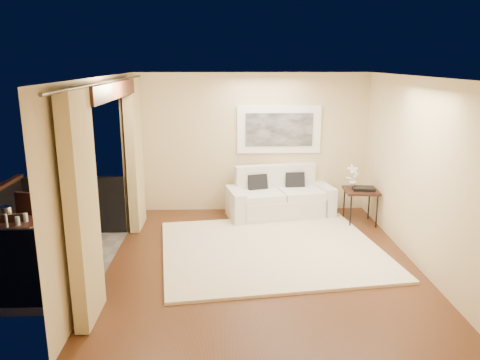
{
  "coord_description": "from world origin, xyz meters",
  "views": [
    {
      "loc": [
        -0.53,
        -6.5,
        2.92
      ],
      "look_at": [
        -0.3,
        0.78,
        1.05
      ],
      "focal_mm": 35.0,
      "sensor_mm": 36.0,
      "label": 1
    }
  ],
  "objects_px": {
    "sofa": "(279,199)",
    "balcony_chair_near": "(14,243)",
    "balcony_chair_far": "(37,220)",
    "orchid": "(353,176)",
    "bistro_table": "(14,229)",
    "ice_bucket": "(6,213)",
    "side_table": "(361,193)"
  },
  "relations": [
    {
      "from": "bistro_table",
      "to": "ice_bucket",
      "type": "distance_m",
      "value": 0.25
    },
    {
      "from": "bistro_table",
      "to": "balcony_chair_far",
      "type": "distance_m",
      "value": 0.55
    },
    {
      "from": "sofa",
      "to": "balcony_chair_near",
      "type": "bearing_deg",
      "value": -158.49
    },
    {
      "from": "balcony_chair_near",
      "to": "ice_bucket",
      "type": "height_order",
      "value": "ice_bucket"
    },
    {
      "from": "balcony_chair_near",
      "to": "ice_bucket",
      "type": "distance_m",
      "value": 0.42
    },
    {
      "from": "bistro_table",
      "to": "balcony_chair_far",
      "type": "height_order",
      "value": "balcony_chair_far"
    },
    {
      "from": "side_table",
      "to": "orchid",
      "type": "bearing_deg",
      "value": 135.66
    },
    {
      "from": "side_table",
      "to": "balcony_chair_far",
      "type": "relative_size",
      "value": 0.6
    },
    {
      "from": "sofa",
      "to": "ice_bucket",
      "type": "relative_size",
      "value": 10.5
    },
    {
      "from": "orchid",
      "to": "balcony_chair_near",
      "type": "bearing_deg",
      "value": -157.3
    },
    {
      "from": "ice_bucket",
      "to": "orchid",
      "type": "bearing_deg",
      "value": 20.68
    },
    {
      "from": "side_table",
      "to": "balcony_chair_far",
      "type": "xyz_separation_m",
      "value": [
        -5.26,
        -1.46,
        0.04
      ]
    },
    {
      "from": "side_table",
      "to": "orchid",
      "type": "relative_size",
      "value": 1.48
    },
    {
      "from": "sofa",
      "to": "ice_bucket",
      "type": "distance_m",
      "value": 4.73
    },
    {
      "from": "sofa",
      "to": "balcony_chair_near",
      "type": "distance_m",
      "value": 4.67
    },
    {
      "from": "side_table",
      "to": "balcony_chair_far",
      "type": "height_order",
      "value": "balcony_chair_far"
    },
    {
      "from": "sofa",
      "to": "orchid",
      "type": "relative_size",
      "value": 4.83
    },
    {
      "from": "sofa",
      "to": "balcony_chair_far",
      "type": "xyz_separation_m",
      "value": [
        -3.82,
        -1.96,
        0.29
      ]
    },
    {
      "from": "bistro_table",
      "to": "balcony_chair_near",
      "type": "bearing_deg",
      "value": -84.96
    },
    {
      "from": "balcony_chair_far",
      "to": "bistro_table",
      "type": "bearing_deg",
      "value": 98.44
    },
    {
      "from": "sofa",
      "to": "side_table",
      "type": "height_order",
      "value": "sofa"
    },
    {
      "from": "orchid",
      "to": "balcony_chair_far",
      "type": "distance_m",
      "value": 5.37
    },
    {
      "from": "bistro_table",
      "to": "ice_bucket",
      "type": "bearing_deg",
      "value": 140.39
    },
    {
      "from": "sofa",
      "to": "balcony_chair_near",
      "type": "height_order",
      "value": "sofa"
    },
    {
      "from": "orchid",
      "to": "ice_bucket",
      "type": "xyz_separation_m",
      "value": [
        -5.35,
        -2.02,
        0.02
      ]
    },
    {
      "from": "side_table",
      "to": "ice_bucket",
      "type": "bearing_deg",
      "value": -161.01
    },
    {
      "from": "orchid",
      "to": "bistro_table",
      "type": "xyz_separation_m",
      "value": [
        -5.22,
        -2.13,
        -0.17
      ]
    },
    {
      "from": "side_table",
      "to": "orchid",
      "type": "xyz_separation_m",
      "value": [
        -0.13,
        0.13,
        0.27
      ]
    },
    {
      "from": "orchid",
      "to": "ice_bucket",
      "type": "distance_m",
      "value": 5.72
    },
    {
      "from": "sofa",
      "to": "ice_bucket",
      "type": "xyz_separation_m",
      "value": [
        -4.05,
        -2.39,
        0.54
      ]
    },
    {
      "from": "balcony_chair_far",
      "to": "balcony_chair_near",
      "type": "xyz_separation_m",
      "value": [
        -0.09,
        -0.59,
        -0.12
      ]
    },
    {
      "from": "balcony_chair_far",
      "to": "ice_bucket",
      "type": "distance_m",
      "value": 0.54
    }
  ]
}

